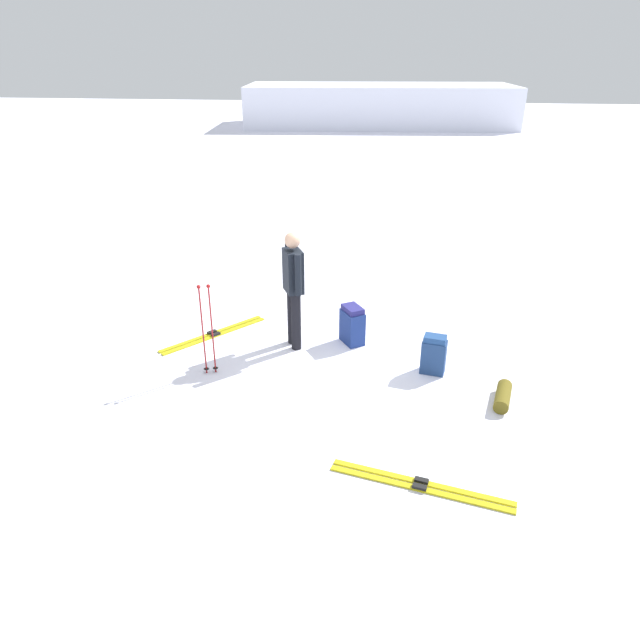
% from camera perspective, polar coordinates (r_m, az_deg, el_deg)
% --- Properties ---
extents(ground_plane, '(80.00, 80.00, 0.00)m').
position_cam_1_polar(ground_plane, '(7.96, 0.00, -4.56)').
color(ground_plane, white).
extents(distant_snow_ridge, '(14.11, 6.09, 2.04)m').
position_cam_1_polar(distant_snow_ridge, '(32.85, 5.84, 20.14)').
color(distant_snow_ridge, white).
rests_on(distant_snow_ridge, ground_plane).
extents(skier_standing, '(0.34, 0.52, 1.70)m').
position_cam_1_polar(skier_standing, '(8.11, -2.61, 3.51)').
color(skier_standing, black).
rests_on(skier_standing, ground_plane).
extents(ski_pair_near, '(1.82, 0.59, 0.05)m').
position_cam_1_polar(ski_pair_near, '(6.09, 9.78, -15.63)').
color(ski_pair_near, gold).
rests_on(ski_pair_near, ground_plane).
extents(ski_pair_far, '(1.30, 1.45, 0.05)m').
position_cam_1_polar(ski_pair_far, '(8.92, -10.32, -1.39)').
color(ski_pair_far, gold).
rests_on(ski_pair_far, ground_plane).
extents(backpack_large_dark, '(0.35, 0.27, 0.54)m').
position_cam_1_polar(backpack_large_dark, '(7.84, 11.04, -3.35)').
color(backpack_large_dark, navy).
rests_on(backpack_large_dark, ground_plane).
extents(backpack_bright, '(0.40, 0.44, 0.57)m').
position_cam_1_polar(backpack_bright, '(8.47, 3.17, -0.50)').
color(backpack_bright, navy).
rests_on(backpack_bright, ground_plane).
extents(ski_poles_planted_near, '(0.18, 0.10, 1.26)m').
position_cam_1_polar(ski_poles_planted_near, '(7.63, -10.98, -0.49)').
color(ski_poles_planted_near, maroon).
rests_on(ski_poles_planted_near, ground_plane).
extents(sleeping_mat_rolled, '(0.31, 0.58, 0.18)m').
position_cam_1_polar(sleeping_mat_rolled, '(7.50, 17.43, -7.13)').
color(sleeping_mat_rolled, brown).
rests_on(sleeping_mat_rolled, ground_plane).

